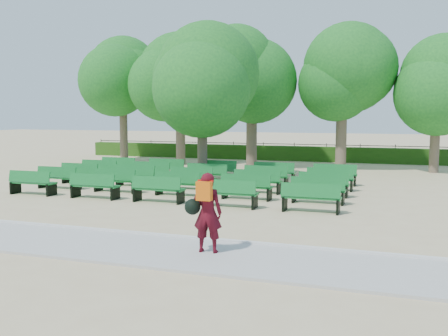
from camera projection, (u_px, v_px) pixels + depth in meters
name	position (u px, v px, depth m)	size (l,w,h in m)	color
ground	(192.00, 194.00, 18.13)	(120.00, 120.00, 0.00)	tan
paving	(65.00, 242.00, 11.16)	(30.00, 2.20, 0.06)	#B0AFAB
curb	(94.00, 230.00, 12.24)	(30.00, 0.12, 0.10)	silver
hedge	(277.00, 153.00, 31.25)	(26.00, 0.70, 0.90)	#254F14
fence	(278.00, 160.00, 31.68)	(26.00, 0.10, 1.02)	black
tree_line	(261.00, 166.00, 27.54)	(21.80, 6.80, 7.04)	#1F7223
bench_array	(194.00, 187.00, 19.13)	(1.74, 0.56, 1.09)	#136C29
tree_among	(202.00, 89.00, 21.11)	(4.29, 4.29, 5.87)	brown
person	(206.00, 211.00, 10.16)	(0.79, 0.49, 1.65)	#490A14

